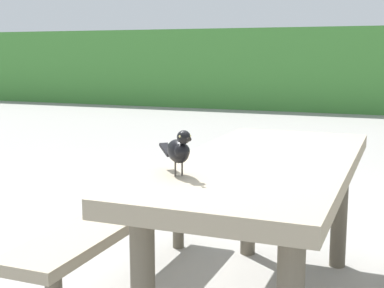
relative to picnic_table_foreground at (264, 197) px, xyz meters
The scene contains 4 objects.
ground_plane 0.67m from the picnic_table_foreground, 148.39° to the left, with size 60.00×60.00×0.00m, color gray.
hedge_wall 9.49m from the picnic_table_foreground, 91.94° to the left, with size 28.00×1.23×1.74m, color #428438.
picnic_table_foreground is the anchor object (origin of this frame).
bird_grackle 0.60m from the picnic_table_foreground, 114.99° to the right, with size 0.22×0.22×0.18m.
Camera 1 is at (0.87, -2.54, 1.20)m, focal length 50.33 mm.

